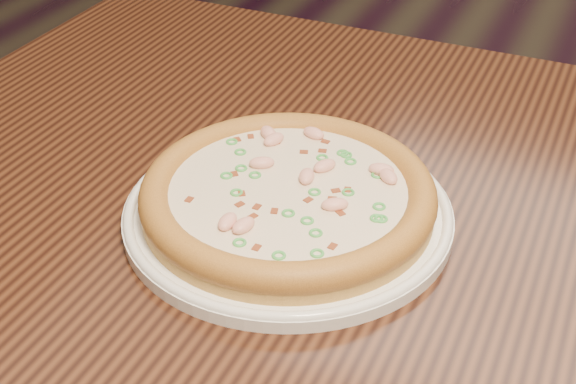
% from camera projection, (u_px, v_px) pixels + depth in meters
% --- Properties ---
extents(hero_table, '(1.20, 0.80, 0.75)m').
position_uv_depth(hero_table, '(419.00, 301.00, 0.79)').
color(hero_table, black).
rests_on(hero_table, ground).
extents(plate, '(0.30, 0.30, 0.02)m').
position_uv_depth(plate, '(288.00, 211.00, 0.74)').
color(plate, white).
rests_on(plate, hero_table).
extents(pizza, '(0.27, 0.27, 0.03)m').
position_uv_depth(pizza, '(288.00, 195.00, 0.73)').
color(pizza, tan).
rests_on(pizza, plate).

